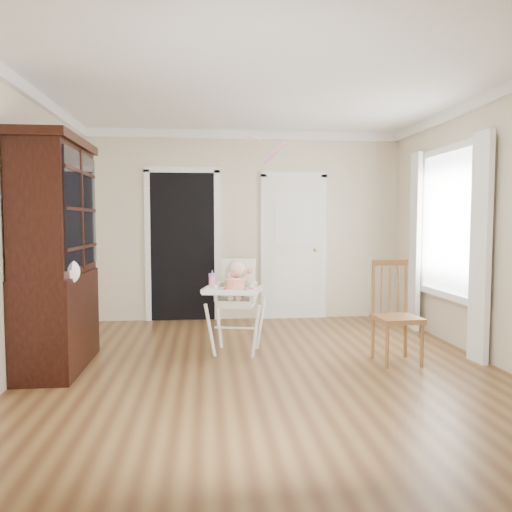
{
  "coord_description": "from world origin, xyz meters",
  "views": [
    {
      "loc": [
        -0.56,
        -4.68,
        1.42
      ],
      "look_at": [
        -0.04,
        0.52,
        1.05
      ],
      "focal_mm": 35.0,
      "sensor_mm": 36.0,
      "label": 1
    }
  ],
  "objects": [
    {
      "name": "sippy_cup",
      "position": [
        -0.5,
        0.57,
        0.79
      ],
      "size": [
        0.08,
        0.08,
        0.19
      ],
      "rotation": [
        0.0,
        0.0,
        -0.22
      ],
      "color": "pink",
      "rests_on": "high_chair"
    },
    {
      "name": "floor",
      "position": [
        0.0,
        0.0,
        0.0
      ],
      "size": [
        5.0,
        5.0,
        0.0
      ],
      "primitive_type": "plane",
      "color": "#53341C",
      "rests_on": "ground"
    },
    {
      "name": "closet_door",
      "position": [
        0.7,
        2.48,
        1.02
      ],
      "size": [
        0.96,
        0.09,
        2.13
      ],
      "color": "white",
      "rests_on": "wall_back"
    },
    {
      "name": "cake",
      "position": [
        -0.28,
        0.35,
        0.77
      ],
      "size": [
        0.26,
        0.26,
        0.12
      ],
      "color": "silver",
      "rests_on": "high_chair"
    },
    {
      "name": "china_cabinet",
      "position": [
        -1.99,
        0.23,
        1.1
      ],
      "size": [
        0.58,
        1.3,
        2.2
      ],
      "color": "black",
      "rests_on": "floor"
    },
    {
      "name": "dining_chair",
      "position": [
        1.32,
        0.1,
        0.48
      ],
      "size": [
        0.44,
        0.44,
        1.02
      ],
      "rotation": [
        0.0,
        0.0,
        0.05
      ],
      "color": "brown",
      "rests_on": "floor"
    },
    {
      "name": "doorway",
      "position": [
        -0.9,
        2.48,
        1.11
      ],
      "size": [
        1.06,
        0.05,
        2.22
      ],
      "color": "black",
      "rests_on": "wall_back"
    },
    {
      "name": "wall_back",
      "position": [
        0.0,
        2.5,
        1.35
      ],
      "size": [
        4.5,
        0.0,
        4.5
      ],
      "primitive_type": "plane",
      "rotation": [
        1.57,
        0.0,
        0.0
      ],
      "color": "beige",
      "rests_on": "floor"
    },
    {
      "name": "baby",
      "position": [
        -0.24,
        0.64,
        0.77
      ],
      "size": [
        0.28,
        0.25,
        0.43
      ],
      "rotation": [
        0.0,
        0.0,
        -0.22
      ],
      "color": "beige",
      "rests_on": "high_chair"
    },
    {
      "name": "wall_left",
      "position": [
        -2.25,
        0.0,
        1.35
      ],
      "size": [
        0.0,
        5.0,
        5.0
      ],
      "primitive_type": "plane",
      "rotation": [
        1.57,
        0.0,
        1.57
      ],
      "color": "beige",
      "rests_on": "floor"
    },
    {
      "name": "crown_molding",
      "position": [
        0.0,
        0.0,
        2.64
      ],
      "size": [
        4.5,
        5.0,
        0.12
      ],
      "primitive_type": null,
      "color": "white",
      "rests_on": "ceiling"
    },
    {
      "name": "high_chair",
      "position": [
        -0.25,
        0.62,
        0.63
      ],
      "size": [
        0.72,
        0.83,
        1.03
      ],
      "rotation": [
        0.0,
        0.0,
        -0.22
      ],
      "color": "white",
      "rests_on": "floor"
    },
    {
      "name": "streamer",
      "position": [
        -0.09,
        0.79,
        2.33
      ],
      "size": [
        0.22,
        0.46,
        0.15
      ],
      "primitive_type": null,
      "rotation": [
        0.26,
        0.0,
        0.4
      ],
      "color": "pink",
      "rests_on": "ceiling"
    },
    {
      "name": "wall_right",
      "position": [
        2.25,
        0.0,
        1.35
      ],
      "size": [
        0.0,
        5.0,
        5.0
      ],
      "primitive_type": "plane",
      "rotation": [
        1.57,
        0.0,
        -1.57
      ],
      "color": "beige",
      "rests_on": "floor"
    },
    {
      "name": "ceiling",
      "position": [
        0.0,
        0.0,
        2.7
      ],
      "size": [
        5.0,
        5.0,
        0.0
      ],
      "primitive_type": "plane",
      "rotation": [
        3.14,
        0.0,
        0.0
      ],
      "color": "white",
      "rests_on": "wall_back"
    },
    {
      "name": "window_right",
      "position": [
        2.18,
        0.8,
        1.29
      ],
      "size": [
        0.13,
        1.84,
        2.3
      ],
      "color": "white",
      "rests_on": "wall_right"
    }
  ]
}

